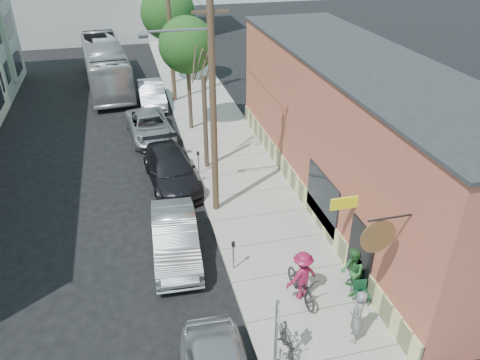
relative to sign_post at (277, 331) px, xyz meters
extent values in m
plane|color=black|center=(-2.35, 3.99, -1.83)|extent=(120.00, 120.00, 0.00)
cube|color=#A3A297|center=(1.90, 14.99, -1.76)|extent=(4.50, 58.00, 0.15)
cube|color=#AE5640|center=(6.65, 8.99, 1.42)|extent=(5.00, 20.00, 6.50)
cube|color=#2B2B2D|center=(6.65, 8.99, 4.72)|extent=(5.20, 20.20, 0.12)
cube|color=#D6DA88|center=(4.13, 8.99, -1.28)|extent=(0.10, 20.00, 1.10)
cube|color=black|center=(4.12, 2.99, -0.53)|extent=(0.10, 1.60, 2.60)
cube|color=black|center=(4.12, 6.49, -0.23)|extent=(0.08, 3.00, 2.20)
cylinder|color=brown|center=(3.20, 0.79, 2.07)|extent=(1.10, 0.06, 1.10)
cube|color=yellow|center=(3.65, 3.79, 1.27)|extent=(1.00, 0.08, 0.45)
cube|color=#97A98F|center=(-11.60, 29.99, 2.67)|extent=(1.10, 3.20, 7.00)
cube|color=slate|center=(0.00, 0.00, -0.28)|extent=(0.07, 0.07, 2.80)
cube|color=silver|center=(0.00, 0.00, 0.72)|extent=(0.02, 0.45, 0.60)
cylinder|color=slate|center=(-0.10, 4.75, -1.13)|extent=(0.06, 0.06, 1.10)
cylinder|color=black|center=(-0.10, 4.75, -0.53)|extent=(0.14, 0.14, 0.18)
cylinder|color=slate|center=(-0.10, 12.47, -1.13)|extent=(0.06, 0.06, 1.10)
cylinder|color=black|center=(-0.10, 12.47, -0.53)|extent=(0.14, 0.14, 0.18)
cylinder|color=#503A28|center=(0.10, 9.02, 3.32)|extent=(0.28, 0.28, 10.00)
cube|color=#503A28|center=(0.10, 9.02, 6.92)|extent=(1.40, 0.10, 0.10)
cylinder|color=slate|center=(-2.40, 9.02, 6.22)|extent=(0.35, 0.24, 0.24)
cylinder|color=#503A28|center=(0.10, 23.80, 3.32)|extent=(0.28, 0.28, 10.00)
cylinder|color=#44392C|center=(0.45, 13.17, 0.79)|extent=(0.24, 0.24, 4.95)
cylinder|color=#44392C|center=(0.45, 18.47, 0.74)|extent=(0.24, 0.24, 4.85)
sphere|color=#22511C|center=(0.45, 18.47, 3.47)|extent=(3.27, 3.27, 3.27)
cylinder|color=#44392C|center=(0.45, 27.88, 0.81)|extent=(0.24, 0.24, 4.99)
sphere|color=#22511C|center=(0.45, 27.88, 3.62)|extent=(4.05, 4.05, 4.05)
imported|color=slate|center=(2.81, 0.55, -0.72)|extent=(0.70, 0.83, 1.92)
imported|color=#29662E|center=(3.60, 2.51, -0.76)|extent=(0.92, 1.06, 1.85)
imported|color=maroon|center=(1.84, 2.74, -0.74)|extent=(1.37, 1.02, 1.89)
imported|color=black|center=(1.84, 2.74, -1.14)|extent=(0.89, 2.13, 1.09)
imported|color=black|center=(0.55, 0.51, -1.17)|extent=(0.58, 1.73, 1.03)
imported|color=#999EA0|center=(-2.07, 6.29, -1.02)|extent=(2.00, 5.03, 1.63)
imported|color=black|center=(-1.55, 12.01, -1.03)|extent=(2.69, 5.67, 1.60)
imported|color=#96999D|center=(-2.13, 17.91, -1.10)|extent=(2.95, 5.51, 1.47)
imported|color=#AEAEB6|center=(-1.55, 23.56, -1.01)|extent=(1.76, 5.00, 1.64)
imported|color=silver|center=(-4.59, 28.59, -0.13)|extent=(3.87, 12.40, 3.40)
camera|label=1|loc=(-3.23, -8.65, 10.06)|focal=35.00mm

